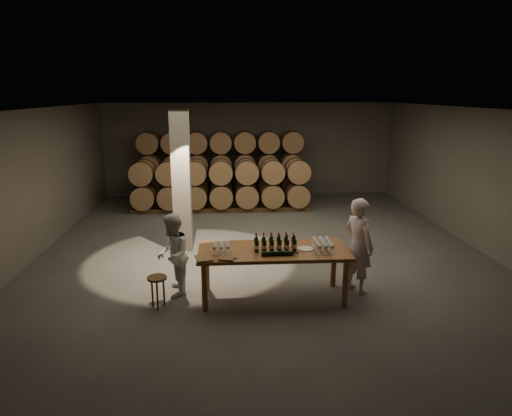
{
  "coord_description": "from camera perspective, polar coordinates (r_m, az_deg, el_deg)",
  "views": [
    {
      "loc": [
        -0.78,
        -9.93,
        3.54
      ],
      "look_at": [
        -0.16,
        -0.36,
        1.1
      ],
      "focal_mm": 32.0,
      "sensor_mm": 36.0,
      "label": 1
    }
  ],
  "objects": [
    {
      "name": "room",
      "position": [
        10.37,
        -9.29,
        3.29
      ],
      "size": [
        12.0,
        12.0,
        12.0
      ],
      "color": "#4E4C49",
      "rests_on": "ground"
    },
    {
      "name": "tasting_table",
      "position": [
        7.96,
        2.17,
        -5.91
      ],
      "size": [
        2.6,
        1.1,
        0.9
      ],
      "color": "brown",
      "rests_on": "ground"
    },
    {
      "name": "barrel_stack_back",
      "position": [
        15.32,
        -4.35,
        5.42
      ],
      "size": [
        5.48,
        0.95,
        2.31
      ],
      "color": "brown",
      "rests_on": "ground"
    },
    {
      "name": "barrel_stack_front",
      "position": [
        14.0,
        -4.38,
        3.05
      ],
      "size": [
        5.48,
        0.95,
        1.57
      ],
      "color": "brown",
      "rests_on": "ground"
    },
    {
      "name": "bottle_cluster",
      "position": [
        7.86,
        2.42,
        -4.56
      ],
      "size": [
        0.72,
        0.22,
        0.3
      ],
      "color": "black",
      "rests_on": "tasting_table"
    },
    {
      "name": "lying_bottles",
      "position": [
        7.63,
        2.74,
        -5.68
      ],
      "size": [
        0.62,
        0.08,
        0.08
      ],
      "color": "black",
      "rests_on": "tasting_table"
    },
    {
      "name": "glass_cluster_left",
      "position": [
        7.76,
        -4.38,
        -4.73
      ],
      "size": [
        0.3,
        0.3,
        0.17
      ],
      "color": "silver",
      "rests_on": "tasting_table"
    },
    {
      "name": "glass_cluster_right",
      "position": [
        7.96,
        8.38,
        -4.33
      ],
      "size": [
        0.3,
        0.52,
        0.17
      ],
      "color": "silver",
      "rests_on": "tasting_table"
    },
    {
      "name": "plate",
      "position": [
        7.98,
        6.2,
        -5.08
      ],
      "size": [
        0.28,
        0.28,
        0.02
      ],
      "primitive_type": "cylinder",
      "color": "silver",
      "rests_on": "tasting_table"
    },
    {
      "name": "notebook_near",
      "position": [
        7.49,
        -3.7,
        -6.3
      ],
      "size": [
        0.29,
        0.25,
        0.03
      ],
      "primitive_type": "cube",
      "rotation": [
        0.0,
        0.0,
        -0.24
      ],
      "color": "brown",
      "rests_on": "tasting_table"
    },
    {
      "name": "notebook_corner",
      "position": [
        7.53,
        -6.53,
        -6.26
      ],
      "size": [
        0.32,
        0.37,
        0.03
      ],
      "primitive_type": "cube",
      "rotation": [
        0.0,
        0.0,
        0.27
      ],
      "color": "brown",
      "rests_on": "tasting_table"
    },
    {
      "name": "pen",
      "position": [
        7.49,
        -2.81,
        -6.36
      ],
      "size": [
        0.15,
        0.05,
        0.01
      ],
      "primitive_type": "cylinder",
      "rotation": [
        0.0,
        1.57,
        0.25
      ],
      "color": "black",
      "rests_on": "tasting_table"
    },
    {
      "name": "stool",
      "position": [
        7.9,
        -12.24,
        -9.09
      ],
      "size": [
        0.33,
        0.33,
        0.55
      ],
      "rotation": [
        0.0,
        0.0,
        0.07
      ],
      "color": "brown",
      "rests_on": "ground"
    },
    {
      "name": "person_man",
      "position": [
        8.41,
        12.69,
        -4.58
      ],
      "size": [
        0.68,
        0.76,
        1.75
      ],
      "primitive_type": "imported",
      "rotation": [
        0.0,
        0.0,
        2.1
      ],
      "color": "silver",
      "rests_on": "ground"
    },
    {
      "name": "person_woman",
      "position": [
        8.24,
        -10.37,
        -5.79
      ],
      "size": [
        0.59,
        0.74,
        1.5
      ],
      "primitive_type": "imported",
      "rotation": [
        0.0,
        0.0,
        -1.54
      ],
      "color": "white",
      "rests_on": "ground"
    }
  ]
}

